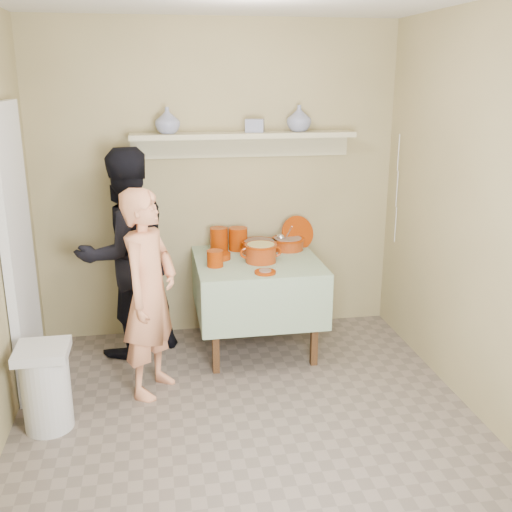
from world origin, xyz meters
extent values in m
plane|color=#6F6157|center=(0.00, 0.00, 0.00)|extent=(3.50, 3.50, 0.00)
cube|color=silver|center=(-1.46, 0.95, 1.00)|extent=(0.06, 0.70, 2.00)
cylinder|color=#7D2000|center=(-0.02, 1.57, 0.86)|extent=(0.15, 0.15, 0.20)
cylinder|color=#7D2000|center=(0.14, 1.57, 0.86)|extent=(0.16, 0.16, 0.19)
cylinder|color=#7D2000|center=(-0.10, 1.15, 0.82)|extent=(0.13, 0.13, 0.13)
cylinder|color=#7D2000|center=(-0.04, 1.34, 0.79)|extent=(0.17, 0.17, 0.05)
cylinder|color=#7D2000|center=(0.65, 1.59, 0.88)|extent=(0.31, 0.20, 0.28)
imported|color=navy|center=(0.66, 1.64, 1.82)|extent=(0.26, 0.26, 0.21)
imported|color=navy|center=(-0.40, 1.61, 1.82)|extent=(0.25, 0.25, 0.20)
cube|color=navy|center=(0.29, 1.63, 1.77)|extent=(0.17, 0.14, 0.10)
imported|color=#DF8C60|center=(-0.59, 0.72, 0.73)|extent=(0.56, 0.63, 1.46)
imported|color=black|center=(-0.77, 1.40, 0.82)|extent=(1.01, 0.95, 1.65)
cube|color=tan|center=(0.00, 1.76, 1.30)|extent=(3.00, 0.02, 2.60)
cube|color=tan|center=(0.00, -1.76, 1.30)|extent=(3.00, 0.02, 2.60)
cube|color=tan|center=(1.51, 0.00, 1.30)|extent=(0.02, 3.50, 2.60)
cube|color=#4C2D16|center=(-0.13, 0.90, 0.35)|extent=(0.05, 0.05, 0.71)
cube|color=#4C2D16|center=(0.63, 0.90, 0.35)|extent=(0.05, 0.05, 0.71)
cube|color=#4C2D16|center=(-0.13, 1.66, 0.35)|extent=(0.05, 0.05, 0.71)
cube|color=#4C2D16|center=(0.63, 1.66, 0.35)|extent=(0.05, 0.05, 0.71)
cube|color=#4C2D16|center=(0.25, 1.28, 0.73)|extent=(0.90, 0.90, 0.04)
cube|color=#1E5922|center=(0.25, 1.28, 0.76)|extent=(0.96, 0.96, 0.01)
cube|color=#1E5922|center=(0.25, 0.80, 0.54)|extent=(0.96, 0.01, 0.44)
cube|color=#1E5922|center=(0.25, 1.76, 0.54)|extent=(0.96, 0.01, 0.44)
cube|color=#1E5922|center=(-0.23, 1.28, 0.54)|extent=(0.01, 0.96, 0.44)
cube|color=#1E5922|center=(0.73, 1.28, 0.54)|extent=(0.01, 0.96, 0.44)
cylinder|color=maroon|center=(0.30, 1.47, 0.81)|extent=(0.28, 0.28, 0.09)
cylinder|color=#7D2000|center=(0.30, 1.47, 0.85)|extent=(0.30, 0.30, 0.01)
cylinder|color=brown|center=(0.30, 1.47, 0.83)|extent=(0.25, 0.25, 0.05)
cylinder|color=maroon|center=(0.55, 1.52, 0.81)|extent=(0.26, 0.26, 0.09)
cylinder|color=#7D2000|center=(0.55, 1.52, 0.85)|extent=(0.28, 0.28, 0.01)
cylinder|color=#8C6B54|center=(0.55, 1.52, 0.83)|extent=(0.23, 0.23, 0.05)
cylinder|color=silver|center=(0.53, 1.39, 0.94)|extent=(0.01, 0.22, 0.16)
sphere|color=silver|center=(0.49, 1.51, 0.87)|extent=(0.07, 0.07, 0.07)
cylinder|color=maroon|center=(0.27, 1.21, 0.83)|extent=(0.24, 0.24, 0.14)
cylinder|color=#7D2000|center=(0.27, 1.21, 0.90)|extent=(0.25, 0.25, 0.01)
cylinder|color=tan|center=(0.27, 1.21, 0.88)|extent=(0.21, 0.21, 0.05)
torus|color=#7D2000|center=(0.15, 1.21, 0.84)|extent=(0.09, 0.02, 0.09)
torus|color=#7D2000|center=(0.39, 1.21, 0.84)|extent=(0.09, 0.02, 0.09)
cylinder|color=#7D2000|center=(0.25, 0.92, 0.77)|extent=(0.16, 0.16, 0.02)
cylinder|color=#8C6B54|center=(0.25, 0.92, 0.78)|extent=(0.09, 0.09, 0.01)
cube|color=tan|center=(0.20, 1.62, 1.70)|extent=(1.80, 0.25, 0.04)
cube|color=tan|center=(0.20, 1.74, 1.60)|extent=(1.80, 0.02, 0.18)
cylinder|color=silver|center=(-1.26, 0.34, 0.25)|extent=(0.30, 0.30, 0.50)
cube|color=silver|center=(-1.26, 0.34, 0.53)|extent=(0.32, 0.32, 0.06)
cylinder|color=silver|center=(1.47, 1.50, 1.55)|extent=(0.01, 0.01, 0.30)
cylinder|color=silver|center=(1.47, 1.48, 1.25)|extent=(0.01, 0.01, 0.30)
cylinder|color=silver|center=(1.47, 1.46, 0.95)|extent=(0.01, 0.01, 0.30)
camera|label=1|loc=(-0.53, -3.18, 2.15)|focal=42.00mm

